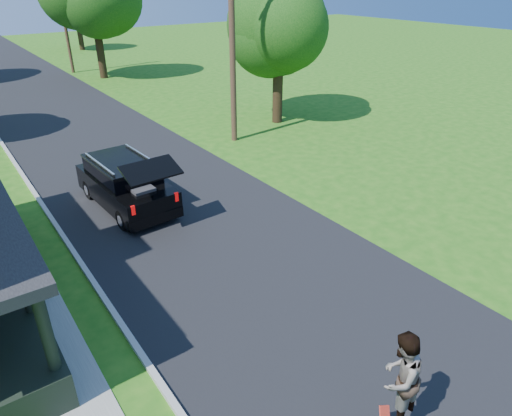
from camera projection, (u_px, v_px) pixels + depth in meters
ground at (320, 324)px, 11.34m from camera, size 140.00×140.00×0.00m
street at (79, 128)px, 25.80m from camera, size 8.00×120.00×0.02m
curb at (0, 141)px, 23.71m from camera, size 0.15×120.00×0.12m
black_suv at (126, 184)px, 16.70m from camera, size 2.23×5.24×2.40m
skateboarder at (400, 377)px, 7.98m from camera, size 1.02×0.85×1.89m
tree_right_near at (278, 33)px, 24.59m from camera, size 6.78×6.46×7.81m
utility_pole_near at (232, 37)px, 21.58m from camera, size 1.83×0.49×9.88m
utility_pole_far at (62, 8)px, 37.83m from camera, size 1.64×0.40×10.15m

